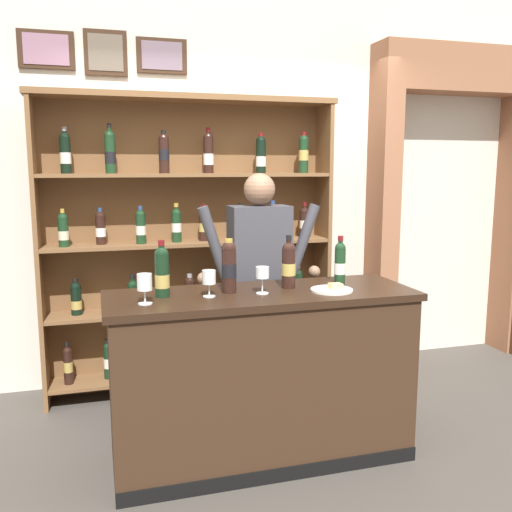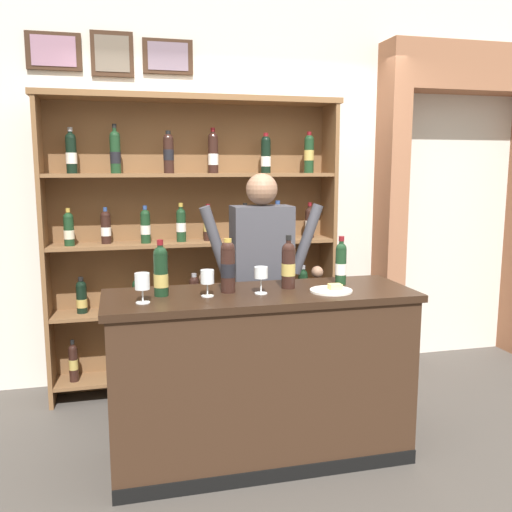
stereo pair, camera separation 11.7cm
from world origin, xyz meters
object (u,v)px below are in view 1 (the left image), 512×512
(wine_glass_right, at_px, (262,274))
(cheese_plate, at_px, (332,289))
(wine_glass_center, at_px, (209,279))
(tasting_bottle_vin_santo, at_px, (229,266))
(tasting_bottle_grappa, at_px, (340,262))
(wine_glass_spare, at_px, (145,283))
(wine_shelf, at_px, (189,239))
(tasting_counter, at_px, (261,376))
(tasting_bottle_super_tuscan, at_px, (162,272))
(shopkeeper, at_px, (259,270))
(tasting_bottle_brunello, at_px, (289,264))

(wine_glass_right, bearing_deg, cheese_plate, -6.74)
(wine_glass_center, bearing_deg, tasting_bottle_vin_santo, 29.13)
(tasting_bottle_grappa, distance_m, cheese_plate, 0.25)
(wine_glass_spare, bearing_deg, tasting_bottle_grappa, 9.27)
(wine_glass_right, distance_m, wine_glass_center, 0.29)
(tasting_bottle_vin_santo, bearing_deg, tasting_bottle_grappa, 4.32)
(wine_glass_center, bearing_deg, cheese_plate, -4.58)
(tasting_bottle_vin_santo, bearing_deg, wine_shelf, 91.98)
(tasting_bottle_grappa, xyz_separation_m, wine_glass_spare, (-1.16, -0.19, -0.02))
(wine_shelf, bearing_deg, wine_glass_right, -80.10)
(wine_shelf, xyz_separation_m, tasting_bottle_vin_santo, (0.04, -1.09, -0.01))
(tasting_counter, distance_m, tasting_bottle_super_tuscan, 0.83)
(tasting_bottle_grappa, relative_size, wine_glass_spare, 1.83)
(wine_shelf, relative_size, tasting_counter, 1.26)
(wine_glass_spare, bearing_deg, shopkeeper, 38.67)
(tasting_bottle_super_tuscan, bearing_deg, tasting_bottle_brunello, 1.51)
(wine_glass_center, bearing_deg, tasting_bottle_brunello, 10.88)
(wine_shelf, distance_m, shopkeeper, 0.71)
(shopkeeper, relative_size, wine_glass_spare, 10.44)
(tasting_bottle_super_tuscan, distance_m, tasting_bottle_brunello, 0.72)
(wine_glass_spare, bearing_deg, tasting_bottle_vin_santo, 16.27)
(wine_glass_center, bearing_deg, wine_glass_right, -1.67)
(wine_shelf, xyz_separation_m, cheese_plate, (0.60, -1.22, -0.15))
(tasting_counter, xyz_separation_m, tasting_bottle_vin_santo, (-0.17, 0.04, 0.64))
(tasting_bottle_super_tuscan, bearing_deg, wine_glass_right, -8.76)
(tasting_counter, bearing_deg, wine_glass_spare, -171.56)
(wine_shelf, height_order, wine_glass_right, wine_shelf)
(wine_shelf, height_order, cheese_plate, wine_shelf)
(tasting_bottle_super_tuscan, bearing_deg, wine_shelf, 73.32)
(tasting_counter, height_order, tasting_bottle_super_tuscan, tasting_bottle_super_tuscan)
(wine_shelf, xyz_separation_m, wine_glass_center, (-0.09, -1.17, -0.06))
(tasting_bottle_brunello, distance_m, wine_glass_right, 0.21)
(tasting_counter, height_order, tasting_bottle_brunello, tasting_bottle_brunello)
(tasting_bottle_vin_santo, distance_m, wine_glass_spare, 0.49)
(wine_shelf, distance_m, wine_glass_spare, 1.31)
(wine_shelf, bearing_deg, tasting_counter, -79.43)
(tasting_bottle_brunello, distance_m, wine_glass_center, 0.49)
(tasting_bottle_super_tuscan, height_order, wine_glass_center, tasting_bottle_super_tuscan)
(wine_glass_right, bearing_deg, tasting_bottle_vin_santo, 154.68)
(tasting_bottle_super_tuscan, height_order, tasting_bottle_vin_santo, tasting_bottle_super_tuscan)
(tasting_bottle_super_tuscan, xyz_separation_m, tasting_bottle_brunello, (0.72, 0.02, 0.00))
(tasting_bottle_vin_santo, xyz_separation_m, cheese_plate, (0.56, -0.13, -0.14))
(wine_shelf, distance_m, tasting_bottle_super_tuscan, 1.14)
(tasting_bottle_vin_santo, distance_m, cheese_plate, 0.59)
(tasting_bottle_super_tuscan, distance_m, tasting_bottle_vin_santo, 0.37)
(tasting_bottle_super_tuscan, bearing_deg, shopkeeper, 35.67)
(wine_glass_center, bearing_deg, tasting_bottle_super_tuscan, 162.91)
(tasting_counter, bearing_deg, wine_glass_center, -174.48)
(shopkeeper, height_order, tasting_bottle_super_tuscan, shopkeeper)
(tasting_bottle_super_tuscan, xyz_separation_m, wine_glass_spare, (-0.10, -0.14, -0.03))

